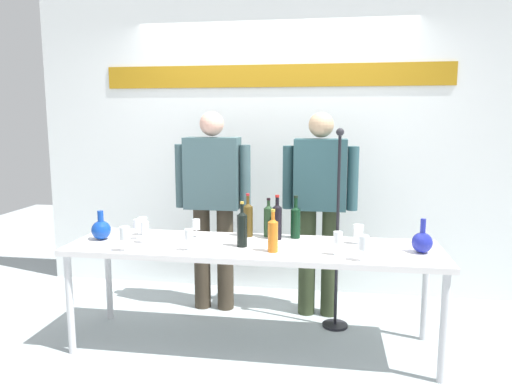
{
  "coord_description": "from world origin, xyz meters",
  "views": [
    {
      "loc": [
        0.52,
        -3.21,
        1.63
      ],
      "look_at": [
        0.0,
        0.15,
        1.11
      ],
      "focal_mm": 33.49,
      "sensor_mm": 36.0,
      "label": 1
    }
  ],
  "objects_px": {
    "wine_glass_right_1": "(358,231)",
    "wine_bottle_3": "(268,220)",
    "wine_bottle_0": "(273,234)",
    "wine_bottle_2": "(295,221)",
    "wine_bottle_1": "(242,228)",
    "wine_glass_left_3": "(125,234)",
    "wine_glass_left_2": "(142,222)",
    "display_table": "(253,253)",
    "wine_bottle_4": "(248,219)",
    "presenter_left": "(213,197)",
    "wine_glass_left_5": "(145,228)",
    "presenter_right": "(320,201)",
    "microphone_stand": "(337,262)",
    "wine_glass_right_0": "(338,238)",
    "decanter_blue_left": "(101,229)",
    "wine_glass_left_0": "(196,225)",
    "decanter_blue_right": "(422,242)",
    "wine_glass_left_1": "(189,235)",
    "wine_glass_left_4": "(138,224)",
    "wine_glass_right_2": "(364,243)",
    "wine_bottle_5": "(277,220)"
  },
  "relations": [
    {
      "from": "wine_glass_right_1",
      "to": "wine_bottle_3",
      "type": "bearing_deg",
      "value": 169.5
    },
    {
      "from": "wine_bottle_0",
      "to": "wine_bottle_2",
      "type": "distance_m",
      "value": 0.41
    },
    {
      "from": "wine_bottle_1",
      "to": "wine_glass_left_3",
      "type": "height_order",
      "value": "wine_bottle_1"
    },
    {
      "from": "wine_bottle_3",
      "to": "wine_glass_left_2",
      "type": "xyz_separation_m",
      "value": [
        -0.95,
        -0.1,
        -0.03
      ]
    },
    {
      "from": "display_table",
      "to": "wine_bottle_4",
      "type": "bearing_deg",
      "value": 107.33
    },
    {
      "from": "presenter_left",
      "to": "wine_bottle_4",
      "type": "xyz_separation_m",
      "value": [
        0.37,
        -0.41,
        -0.09
      ]
    },
    {
      "from": "wine_bottle_0",
      "to": "wine_bottle_4",
      "type": "xyz_separation_m",
      "value": [
        -0.24,
        0.39,
        0.01
      ]
    },
    {
      "from": "wine_glass_left_5",
      "to": "display_table",
      "type": "bearing_deg",
      "value": 4.77
    },
    {
      "from": "wine_glass_left_2",
      "to": "presenter_right",
      "type": "bearing_deg",
      "value": 20.49
    },
    {
      "from": "presenter_left",
      "to": "wine_glass_left_3",
      "type": "relative_size",
      "value": 10.09
    },
    {
      "from": "display_table",
      "to": "microphone_stand",
      "type": "height_order",
      "value": "microphone_stand"
    },
    {
      "from": "wine_glass_left_5",
      "to": "wine_glass_right_0",
      "type": "distance_m",
      "value": 1.35
    },
    {
      "from": "wine_glass_left_2",
      "to": "decanter_blue_left",
      "type": "bearing_deg",
      "value": -145.01
    },
    {
      "from": "decanter_blue_left",
      "to": "microphone_stand",
      "type": "xyz_separation_m",
      "value": [
        1.71,
        0.44,
        -0.3
      ]
    },
    {
      "from": "wine_glass_left_0",
      "to": "microphone_stand",
      "type": "xyz_separation_m",
      "value": [
        1.04,
        0.27,
        -0.32
      ]
    },
    {
      "from": "wine_bottle_2",
      "to": "wine_glass_left_2",
      "type": "height_order",
      "value": "wine_bottle_2"
    },
    {
      "from": "decanter_blue_right",
      "to": "wine_bottle_3",
      "type": "relative_size",
      "value": 0.78
    },
    {
      "from": "wine_bottle_0",
      "to": "wine_glass_right_1",
      "type": "height_order",
      "value": "wine_bottle_0"
    },
    {
      "from": "wine_glass_left_1",
      "to": "wine_glass_left_3",
      "type": "xyz_separation_m",
      "value": [
        -0.42,
        -0.08,
        0.01
      ]
    },
    {
      "from": "wine_glass_left_3",
      "to": "wine_glass_right_1",
      "type": "distance_m",
      "value": 1.61
    },
    {
      "from": "wine_glass_left_1",
      "to": "display_table",
      "type": "bearing_deg",
      "value": 27.07
    },
    {
      "from": "presenter_left",
      "to": "wine_glass_left_2",
      "type": "distance_m",
      "value": 0.66
    },
    {
      "from": "presenter_left",
      "to": "wine_glass_right_1",
      "type": "xyz_separation_m",
      "value": [
        1.18,
        -0.51,
        -0.13
      ]
    },
    {
      "from": "decanter_blue_left",
      "to": "wine_glass_left_4",
      "type": "relative_size",
      "value": 1.45
    },
    {
      "from": "wine_bottle_2",
      "to": "microphone_stand",
      "type": "xyz_separation_m",
      "value": [
        0.31,
        0.17,
        -0.36
      ]
    },
    {
      "from": "display_table",
      "to": "wine_glass_left_5",
      "type": "height_order",
      "value": "wine_glass_left_5"
    },
    {
      "from": "decanter_blue_right",
      "to": "microphone_stand",
      "type": "distance_m",
      "value": 0.76
    },
    {
      "from": "wine_glass_left_0",
      "to": "display_table",
      "type": "bearing_deg",
      "value": -18.97
    },
    {
      "from": "wine_glass_left_1",
      "to": "wine_glass_left_5",
      "type": "relative_size",
      "value": 0.95
    },
    {
      "from": "display_table",
      "to": "decanter_blue_left",
      "type": "distance_m",
      "value": 1.13
    },
    {
      "from": "presenter_right",
      "to": "wine_glass_right_1",
      "type": "bearing_deg",
      "value": -60.84
    },
    {
      "from": "decanter_blue_left",
      "to": "presenter_left",
      "type": "xyz_separation_m",
      "value": [
        0.68,
        0.67,
        0.15
      ]
    },
    {
      "from": "wine_bottle_0",
      "to": "wine_glass_right_2",
      "type": "xyz_separation_m",
      "value": [
        0.58,
        -0.12,
        -0.01
      ]
    },
    {
      "from": "wine_bottle_1",
      "to": "wine_glass_left_3",
      "type": "distance_m",
      "value": 0.79
    },
    {
      "from": "wine_glass_left_0",
      "to": "wine_bottle_5",
      "type": "bearing_deg",
      "value": 3.09
    },
    {
      "from": "wine_bottle_2",
      "to": "wine_bottle_5",
      "type": "height_order",
      "value": "wine_bottle_5"
    },
    {
      "from": "wine_glass_left_3",
      "to": "wine_glass_right_1",
      "type": "bearing_deg",
      "value": 15.45
    },
    {
      "from": "wine_bottle_1",
      "to": "wine_glass_left_2",
      "type": "xyz_separation_m",
      "value": [
        -0.81,
        0.21,
        -0.03
      ]
    },
    {
      "from": "presenter_left",
      "to": "wine_glass_left_1",
      "type": "relative_size",
      "value": 11.38
    },
    {
      "from": "wine_bottle_1",
      "to": "wine_glass_left_4",
      "type": "bearing_deg",
      "value": 173.79
    },
    {
      "from": "display_table",
      "to": "wine_glass_right_2",
      "type": "xyz_separation_m",
      "value": [
        0.74,
        -0.27,
        0.17
      ]
    },
    {
      "from": "decanter_blue_left",
      "to": "decanter_blue_right",
      "type": "relative_size",
      "value": 0.94
    },
    {
      "from": "wine_bottle_1",
      "to": "wine_glass_right_2",
      "type": "relative_size",
      "value": 1.96
    },
    {
      "from": "wine_glass_left_4",
      "to": "wine_glass_left_5",
      "type": "height_order",
      "value": "wine_glass_left_5"
    },
    {
      "from": "wine_glass_left_4",
      "to": "wine_glass_left_5",
      "type": "bearing_deg",
      "value": -47.01
    },
    {
      "from": "presenter_left",
      "to": "wine_glass_left_4",
      "type": "height_order",
      "value": "presenter_left"
    },
    {
      "from": "wine_glass_left_4",
      "to": "wine_bottle_5",
      "type": "bearing_deg",
      "value": 8.41
    },
    {
      "from": "display_table",
      "to": "presenter_right",
      "type": "height_order",
      "value": "presenter_right"
    },
    {
      "from": "presenter_left",
      "to": "wine_glass_left_1",
      "type": "distance_m",
      "value": 0.87
    },
    {
      "from": "wine_bottle_3",
      "to": "wine_glass_left_2",
      "type": "distance_m",
      "value": 0.96
    }
  ]
}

